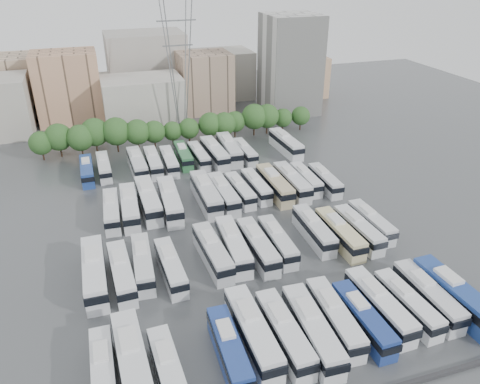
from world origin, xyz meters
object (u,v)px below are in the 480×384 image
object	(u,v)px
bus_r3_s9	(229,149)
bus_r3_s10	(245,152)
bus_r2_s9	(256,186)
bus_r2_s1	(112,211)
bus_r1_s12	(358,229)
bus_r3_s0	(87,170)
bus_r0_s0	(103,372)
bus_r2_s11	(292,182)
bus_r0_s6	(284,333)
bus_r3_s3	(137,164)
bus_r3_s6	(183,155)
bus_r2_s7	(223,193)
bus_r1_s5	(213,252)
bus_r1_s8	(277,241)
bus_r2_s10	(275,184)
bus_r0_s1	(133,364)
bus_r1_s7	(258,246)
bus_r1_s1	(122,273)
bus_r2_s3	(148,200)
bus_r2_s12	(306,179)
bus_r3_s1	(104,167)
bus_r0_s4	(229,349)
bus_r3_s5	(169,161)
bus_r1_s13	(371,222)
bus_r0_s5	(253,332)
bus_r2_s13	(325,180)
bus_r3_s7	(199,156)
electricity_pylon	(178,56)
apartment_tower	(290,65)
bus_r0_s7	(312,330)
bus_r1_s0	(94,272)
bus_r0_s12	(428,295)
bus_r3_s4	(153,162)
bus_r2_s8	(240,190)
bus_r1_s11	(340,233)
bus_r0_s2	(169,372)
bus_r0_s8	(334,317)
bus_r2_s4	(170,200)
bus_r1_s2	(143,263)
bus_r0_s11	(407,304)
bus_r0_s10	(379,305)
bus_r1_s10	(314,230)
bus_r3_s13	(286,143)

from	to	relation	value
bus_r3_s9	bus_r3_s10	xyz separation A→B (m)	(3.00, -1.61, -0.38)
bus_r2_s9	bus_r2_s1	bearing A→B (deg)	-178.36
bus_r1_s12	bus_r3_s0	distance (m)	53.67
bus_r0_s0	bus_r2_s11	xyz separation A→B (m)	(36.31, 34.79, 0.27)
bus_r0_s6	bus_r3_s3	distance (m)	53.92
bus_r3_s6	bus_r2_s7	bearing A→B (deg)	-79.94
bus_r1_s5	bus_r1_s8	distance (m)	10.02
bus_r2_s1	bus_r2_s10	size ratio (longest dim) A/B	0.90
bus_r0_s1	bus_r1_s7	world-z (taller)	bus_r0_s1
bus_r1_s1	bus_r2_s3	distance (m)	20.36
bus_r2_s12	bus_r3_s1	size ratio (longest dim) A/B	1.00
bus_r1_s8	bus_r2_s9	bearing A→B (deg)	80.75
bus_r0_s4	bus_r3_s5	distance (m)	53.19
bus_r1_s13	bus_r2_s7	bearing A→B (deg)	139.24
bus_r0_s5	bus_r2_s13	distance (m)	42.81
bus_r3_s5	bus_r3_s9	world-z (taller)	bus_r3_s9
bus_r3_s1	bus_r1_s8	bearing A→B (deg)	-58.47
bus_r0_s6	bus_r3_s7	distance (m)	53.97
bus_r1_s12	bus_r0_s1	bearing A→B (deg)	-157.34
electricity_pylon	bus_r3_s10	world-z (taller)	electricity_pylon
bus_r3_s7	bus_r2_s11	bearing A→B (deg)	-55.63
apartment_tower	bus_r3_s7	bearing A→B (deg)	-139.41
bus_r0_s7	bus_r1_s0	size ratio (longest dim) A/B	0.96
bus_r0_s1	bus_r0_s12	world-z (taller)	bus_r0_s1
bus_r3_s0	bus_r3_s3	size ratio (longest dim) A/B	0.88
bus_r0_s5	bus_r0_s12	distance (m)	23.17
bus_r1_s7	bus_r3_s1	bearing A→B (deg)	117.39
bus_r0_s5	bus_r3_s4	distance (m)	52.14
bus_r0_s5	bus_r2_s1	size ratio (longest dim) A/B	1.13
bus_r3_s0	bus_r3_s7	xyz separation A→B (m)	(22.92, 0.59, -0.02)
bus_r2_s8	bus_r2_s11	distance (m)	10.17
bus_r2_s12	bus_r3_s10	size ratio (longest dim) A/B	1.01
bus_r2_s10	bus_r1_s11	bearing A→B (deg)	-80.23
bus_r0_s2	bus_r1_s1	distance (m)	18.82
bus_r0_s4	bus_r0_s8	size ratio (longest dim) A/B	0.95
bus_r3_s4	bus_r0_s6	bearing A→B (deg)	-82.40
bus_r0_s8	electricity_pylon	bearing A→B (deg)	95.36
electricity_pylon	bus_r3_s9	world-z (taller)	electricity_pylon
bus_r1_s13	bus_r3_s6	bearing A→B (deg)	121.09
bus_r0_s8	bus_r2_s4	xyz separation A→B (m)	(-13.32, 34.50, 0.22)
bus_r1_s1	bus_r1_s2	size ratio (longest dim) A/B	1.03
bus_r1_s2	bus_r3_s3	world-z (taller)	bus_r3_s3
bus_r0_s0	bus_r1_s11	world-z (taller)	bus_r1_s11
bus_r3_s1	bus_r3_s7	xyz separation A→B (m)	(19.61, -0.23, -0.00)
bus_r0_s11	bus_r1_s1	size ratio (longest dim) A/B	0.94
bus_r3_s9	bus_r0_s10	bearing A→B (deg)	-84.41
bus_r2_s1	bus_r2_s11	world-z (taller)	bus_r2_s11
bus_r0_s8	bus_r2_s12	bearing A→B (deg)	72.87
bus_r1_s10	bus_r2_s13	size ratio (longest dim) A/B	1.07
bus_r3_s13	bus_r2_s12	bearing A→B (deg)	-102.94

